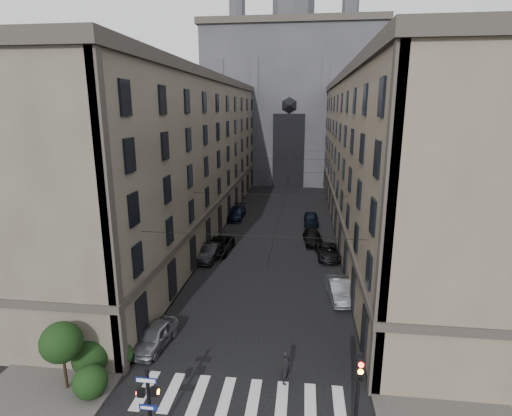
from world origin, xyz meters
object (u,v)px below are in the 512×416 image
at_px(traffic_light_right, 358,394).
at_px(pedestrian, 286,367).
at_px(car_right_midfar, 313,237).
at_px(car_right_far, 311,219).
at_px(gothic_tower, 292,94).
at_px(car_left_midnear, 210,252).
at_px(car_left_far, 236,213).
at_px(car_right_near, 339,289).
at_px(car_left_near, 155,336).
at_px(pedestrian_signal_left, 149,402).
at_px(car_left_midfar, 219,246).
at_px(car_right_midnear, 328,252).

xyz_separation_m(traffic_light_right, pedestrian, (-3.21, 4.63, -2.29)).
bearing_deg(car_right_midfar, car_right_far, 84.82).
height_order(gothic_tower, car_right_far, gothic_tower).
relative_size(car_right_midfar, car_right_far, 1.06).
relative_size(car_left_midnear, car_left_far, 0.85).
bearing_deg(traffic_light_right, car_right_midfar, 92.58).
xyz_separation_m(car_left_far, pedestrian, (8.59, -33.54, 0.19)).
bearing_deg(car_right_near, pedestrian, -116.18).
xyz_separation_m(car_left_near, car_left_midnear, (0.00, 15.42, 0.05)).
bearing_deg(car_left_far, car_left_near, -87.95).
height_order(car_right_midfar, pedestrian, pedestrian).
distance_m(pedestrian_signal_left, car_left_midfar, 25.26).
distance_m(car_left_midnear, car_right_midnear, 12.08).
height_order(gothic_tower, car_left_midfar, gothic_tower).
height_order(traffic_light_right, car_right_midfar, traffic_light_right).
xyz_separation_m(traffic_light_right, car_left_near, (-11.80, 7.15, -2.55)).
bearing_deg(car_right_far, pedestrian_signal_left, -103.04).
distance_m(car_left_midfar, car_right_midnear, 11.52).
xyz_separation_m(car_left_near, pedestrian, (8.59, -2.53, 0.26)).
relative_size(traffic_light_right, car_left_far, 0.93).
bearing_deg(pedestrian_signal_left, car_left_near, 109.53).
xyz_separation_m(gothic_tower, car_right_midfar, (4.30, -44.20, -17.08)).
distance_m(pedestrian_signal_left, car_right_midnear, 26.53).
bearing_deg(car_right_midfar, car_left_midfar, -163.49).
xyz_separation_m(car_left_near, car_right_midnear, (11.94, 17.24, -0.06)).
bearing_deg(car_right_midfar, pedestrian_signal_left, -110.86).
bearing_deg(traffic_light_right, pedestrian_signal_left, -177.36).
bearing_deg(car_right_midnear, pedestrian_signal_left, -115.06).
bearing_deg(pedestrian_signal_left, car_right_midnear, 69.53).
relative_size(car_left_far, car_right_far, 1.20).
bearing_deg(car_left_midfar, traffic_light_right, -61.57).
height_order(car_left_midnear, car_right_midfar, car_left_midnear).
relative_size(traffic_light_right, car_left_near, 1.20).
distance_m(gothic_tower, pedestrian_signal_left, 75.15).
height_order(car_left_midfar, car_right_midnear, car_left_midfar).
relative_size(car_left_midfar, pedestrian, 2.72).
distance_m(car_left_midfar, car_right_midfar, 10.89).
distance_m(car_left_near, car_right_midnear, 20.97).
xyz_separation_m(pedestrian_signal_left, car_left_far, (-2.69, 38.58, -1.51)).
xyz_separation_m(car_left_near, car_left_far, (0.00, 31.01, 0.07)).
xyz_separation_m(gothic_tower, car_left_far, (-6.20, -34.87, -16.99)).
distance_m(gothic_tower, car_left_midfar, 51.59).
height_order(car_left_midfar, pedestrian, pedestrian).
bearing_deg(gothic_tower, car_left_near, -95.38).
height_order(car_right_far, pedestrian, pedestrian).
height_order(traffic_light_right, car_right_near, traffic_light_right).
bearing_deg(car_left_midnear, car_right_near, -24.39).
distance_m(car_right_midnear, car_right_midfar, 4.68).
bearing_deg(car_left_far, gothic_tower, 81.97).
bearing_deg(pedestrian, car_left_far, 35.28).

